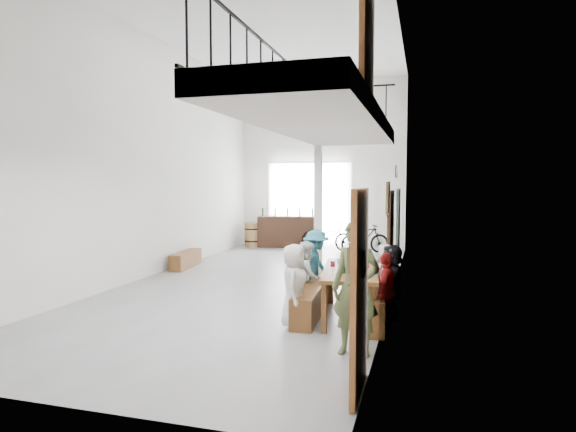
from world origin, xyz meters
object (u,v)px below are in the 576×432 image
(tasting_table, at_px, (350,274))
(bicycle_near, at_px, (327,236))
(bench_inner, at_px, (312,300))
(oak_barrel, at_px, (253,235))
(serving_counter, at_px, (288,232))
(side_bench, at_px, (186,259))
(host_standing, at_px, (356,288))

(tasting_table, bearing_deg, bicycle_near, 96.58)
(bench_inner, bearing_deg, oak_barrel, 113.88)
(bench_inner, bearing_deg, tasting_table, -6.78)
(bench_inner, bearing_deg, serving_counter, 105.95)
(tasting_table, relative_size, side_bench, 1.47)
(bicycle_near, bearing_deg, side_bench, 155.74)
(serving_counter, bearing_deg, side_bench, -117.59)
(bench_inner, relative_size, host_standing, 1.23)
(side_bench, xyz_separation_m, bicycle_near, (2.87, 3.94, 0.26))
(tasting_table, height_order, bicycle_near, bicycle_near)
(side_bench, xyz_separation_m, serving_counter, (1.43, 4.42, 0.32))
(bench_inner, bearing_deg, host_standing, -63.77)
(tasting_table, xyz_separation_m, serving_counter, (-3.27, 7.84, -0.19))
(tasting_table, bearing_deg, host_standing, -86.53)
(tasting_table, height_order, host_standing, host_standing)
(bench_inner, xyz_separation_m, host_standing, (0.93, -1.68, 0.61))
(bench_inner, bearing_deg, side_bench, 137.60)
(serving_counter, xyz_separation_m, host_standing, (3.58, -9.48, 0.33))
(oak_barrel, xyz_separation_m, serving_counter, (1.15, 0.25, 0.11))
(bench_inner, distance_m, host_standing, 2.02)
(tasting_table, relative_size, oak_barrel, 2.61)
(serving_counter, distance_m, bicycle_near, 1.51)
(side_bench, distance_m, bicycle_near, 4.88)
(side_bench, bearing_deg, tasting_table, -36.04)
(bench_inner, xyz_separation_m, serving_counter, (-2.65, 7.80, 0.28))
(bench_inner, height_order, oak_barrel, oak_barrel)
(oak_barrel, height_order, host_standing, host_standing)
(bench_inner, height_order, host_standing, host_standing)
(host_standing, relative_size, bicycle_near, 0.97)
(host_standing, bearing_deg, serving_counter, 122.33)
(host_standing, xyz_separation_m, bicycle_near, (-2.15, 9.00, -0.39))
(bicycle_near, bearing_deg, oak_barrel, 96.72)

